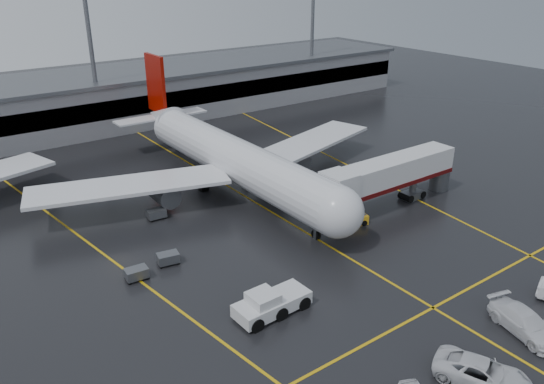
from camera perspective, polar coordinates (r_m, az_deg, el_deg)
ground at (r=61.00m, az=0.42°, el=-2.41°), size 220.00×220.00×0.00m
apron_line_centre at (r=60.99m, az=0.42°, el=-2.40°), size 0.25×90.00×0.02m
apron_line_stop at (r=47.54m, az=16.69°, el=-11.66°), size 60.00×0.25×0.02m
apron_line_left at (r=61.63m, az=-20.58°, el=-3.73°), size 9.99×69.35×0.02m
apron_line_right at (r=78.76m, az=6.67°, el=3.52°), size 7.57×69.64×0.02m
terminal at (r=100.22m, az=-16.30°, el=9.63°), size 122.00×19.00×8.60m
light_mast_mid at (r=91.31m, az=-18.67°, el=14.61°), size 3.00×1.20×25.45m
light_mast_right at (r=113.36m, az=4.30°, el=17.19°), size 3.00×1.20×25.45m
main_airliner at (r=66.83m, az=-4.52°, el=3.78°), size 48.80×45.60×14.10m
jet_bridge at (r=62.85m, az=12.48°, el=1.72°), size 19.90×3.40×6.05m
pushback_tractor at (r=44.49m, az=-0.18°, el=-11.76°), size 6.52×2.93×2.31m
belt_loader at (r=59.13m, az=8.46°, el=-2.98°), size 3.67×2.29×2.17m
service_van_a at (r=40.83m, az=21.41°, el=-17.44°), size 5.25×7.08×1.79m
service_van_b at (r=46.76m, az=25.23°, el=-12.41°), size 4.02×6.70×1.82m
baggage_cart_a at (r=52.15m, az=-10.95°, el=-6.88°), size 2.20×1.64×1.12m
baggage_cart_b at (r=50.41m, az=-14.16°, el=-8.34°), size 2.09×1.44×1.12m
baggage_cart_c at (r=61.17m, az=-12.14°, el=-2.25°), size 2.10×1.45×1.12m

